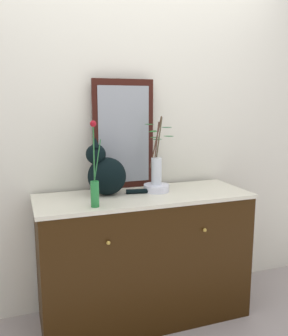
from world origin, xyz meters
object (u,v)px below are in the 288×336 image
Objects in this scene: mirror_leaning at (123,135)px; bowl_porcelain at (156,188)px; cat_sitting at (106,172)px; vase_glass_clear at (157,165)px; vase_slim_green at (95,185)px; sideboard at (144,257)px.

mirror_leaning reaches higher than bowl_porcelain.
mirror_leaning is 1.65× the size of cat_sitting.
vase_glass_clear reaches higher than bowl_porcelain.
mirror_leaning is 0.56m from vase_slim_green.
vase_slim_green is at bearing -154.97° from sideboard.
bowl_porcelain is (0.11, 0.05, 0.47)m from sideboard.
mirror_leaning is at bearing 134.94° from vase_glass_clear.
mirror_leaning reaches higher than cat_sitting.
cat_sitting is 1.00× the size of vase_glass_clear.
sideboard is 2.83× the size of vase_slim_green.
sideboard is 0.70m from vase_slim_green.
vase_glass_clear is (0.00, 0.01, 0.16)m from bowl_porcelain.
vase_glass_clear is (0.35, -0.02, 0.03)m from cat_sitting.
vase_slim_green is 0.54m from bowl_porcelain.
sideboard is 0.64m from cat_sitting.
mirror_leaning is 0.44m from bowl_porcelain.
cat_sitting is 0.37m from bowl_porcelain.
vase_glass_clear is at bearing -45.06° from mirror_leaning.
vase_glass_clear reaches higher than cat_sitting.
mirror_leaning is (-0.07, 0.24, 0.82)m from sideboard.
vase_glass_clear is at bearing 61.30° from bowl_porcelain.
mirror_leaning reaches higher than vase_glass_clear.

